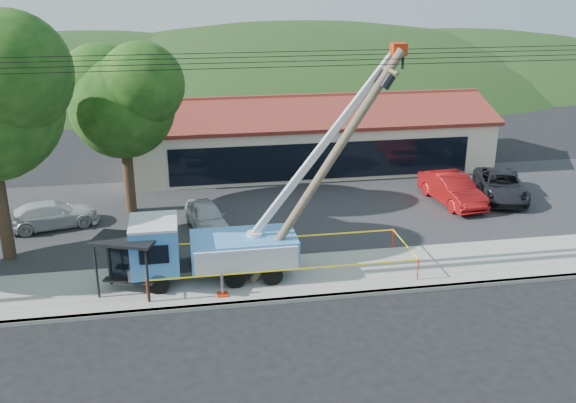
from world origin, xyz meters
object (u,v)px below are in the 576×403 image
Objects in this scene: bus_shelter at (128,251)px; car_silver at (208,231)px; utility_truck at (211,245)px; car_red at (451,205)px; car_white at (53,229)px; car_dark at (499,199)px; leaning_pole at (332,159)px.

bus_shelter is 7.07m from car_silver.
car_silver is at bearing 89.19° from utility_truck.
utility_truck is 3.29m from bus_shelter.
car_silver is (0.08, 5.37, -1.63)m from utility_truck.
utility_truck is 15.15m from car_red.
car_silver is at bearing 179.84° from car_red.
car_red is at bearing -105.01° from car_white.
car_white is 23.88m from car_dark.
car_red is at bearing 40.98° from leaning_pole.
car_dark is at bearing 33.93° from leaning_pole.
utility_truck is at bearing -147.90° from car_white.
leaning_pole is 9.19m from car_silver.
bus_shelter is at bearing -169.35° from utility_truck.
bus_shelter is at bearing -130.29° from car_silver.
car_silver is 0.75× the size of car_dark.
leaning_pole is at bearing -6.67° from utility_truck.
leaning_pole reaches higher than bus_shelter.
leaning_pole is 14.92m from car_dark.
bus_shelter reaches higher than car_red.
car_silver is 0.81× the size of car_red.
leaning_pole is at bearing -128.64° from car_dark.
car_silver is at bearing -116.98° from car_white.
utility_truck is at bearing 173.33° from leaning_pole.
car_silver is 16.45m from car_dark.
car_dark is at bearing 41.44° from bus_shelter.
leaning_pole is 2.35× the size of car_silver.
car_red is 3.04m from car_dark.
utility_truck is 10.36m from car_white.
car_silver is 13.41m from car_red.
bus_shelter is at bearing -162.42° from car_red.
car_red is at bearing -4.82° from car_silver.
car_dark is (11.61, 7.81, -5.18)m from leaning_pole.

